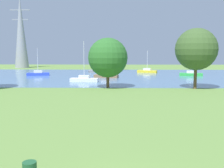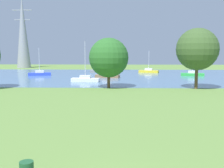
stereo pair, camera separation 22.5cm
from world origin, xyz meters
TOP-DOWN VIEW (x-y plane):
  - ground_plane at (0.00, 22.00)m, footprint 160.00×160.00m
  - water_surface at (0.00, 50.00)m, footprint 140.00×40.00m
  - sailboat_white at (-6.23, 38.06)m, footprint 4.89×1.80m
  - sailboat_brown at (-2.77, 45.31)m, footprint 5.02×2.57m
  - sailboat_yellow at (6.77, 58.66)m, footprint 5.03×2.88m
  - sailboat_blue at (-17.84, 49.96)m, footprint 5.03×2.76m
  - sailboat_green at (15.24, 49.90)m, footprint 5.01×2.55m
  - sailboat_gray at (-5.39, 58.86)m, footprint 5.03×2.77m
  - tree_east_near at (-1.82, 30.21)m, footprint 5.64×5.64m
  - tree_mid_shore at (10.47, 29.61)m, footprint 5.83×5.83m
  - electricity_pylon at (-31.62, 78.68)m, footprint 6.40×4.40m

SIDE VIEW (x-z plane):
  - ground_plane at x=0.00m, z-range 0.00..0.00m
  - water_surface at x=0.00m, z-range 0.00..0.02m
  - sailboat_yellow at x=6.77m, z-range -2.27..3.16m
  - sailboat_green at x=15.24m, z-range -2.46..3.36m
  - sailboat_blue at x=-17.84m, z-range -2.54..3.45m
  - sailboat_gray at x=-5.39m, z-range -2.68..3.59m
  - sailboat_white at x=-6.23m, z-range -3.01..3.93m
  - sailboat_brown at x=-2.77m, z-range -3.29..4.23m
  - tree_east_near at x=-1.82m, z-range 0.74..7.89m
  - tree_mid_shore at x=10.47m, z-range 1.28..9.70m
  - electricity_pylon at x=-31.62m, z-range 0.01..22.95m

